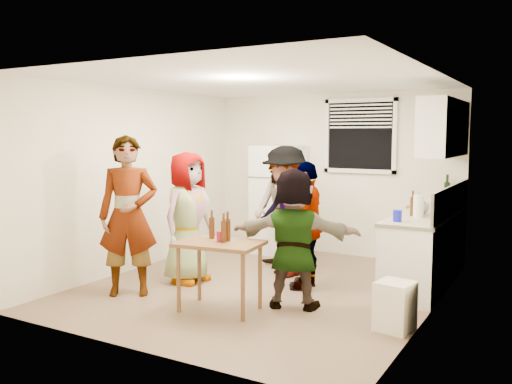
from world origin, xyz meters
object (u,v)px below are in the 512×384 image
Objects in this scene: blue_cup at (397,222)px; guest_grey at (189,281)px; trash_bin at (395,305)px; guest_back_right at (286,275)px; kettle at (420,214)px; wine_bottle at (446,205)px; refrigerator at (279,199)px; guest_stripe at (130,294)px; guest_orange at (293,307)px; beer_bottle_table at (228,241)px; beer_bottle_counter at (412,216)px; serving_table at (220,310)px; red_cup at (220,241)px; guest_black at (307,288)px; guest_back_left at (279,270)px.

blue_cup reaches higher than guest_grey.
guest_back_right is at bearing 144.24° from trash_bin.
kettle is 0.15× the size of guest_grey.
guest_back_right is at bearing -140.34° from wine_bottle.
refrigerator is at bearing 141.26° from kettle.
guest_stripe is 1.22× the size of guest_orange.
guest_grey is (-2.51, -0.54, -0.90)m from blue_cup.
blue_cup is 1.92m from beer_bottle_table.
kettle reaches higher than guest_back_right.
guest_orange is at bearing -141.83° from kettle.
kettle is 1.78m from trash_bin.
guest_orange is at bearing -125.37° from beer_bottle_counter.
trash_bin is (0.16, -1.65, -0.65)m from kettle.
serving_table is 0.75m from beer_bottle_table.
serving_table is (-1.79, -0.33, -0.25)m from trash_bin.
refrigerator reaches higher than blue_cup.
guest_stripe is (-1.23, -0.08, -0.74)m from red_cup.
beer_bottle_table reaches higher than guest_stripe.
guest_black is at bearing -52.98° from refrigerator.
guest_back_left is 0.97× the size of guest_back_right.
beer_bottle_table is at bearing -30.21° from guest_black.
beer_bottle_table reaches higher than trash_bin.
beer_bottle_counter is 0.13× the size of guest_back_left.
kettle is at bearing -95.08° from wine_bottle.
refrigerator is at bearing 106.51° from beer_bottle_table.
trash_bin reaches higher than guest_black.
wine_bottle is 2.46m from guest_back_right.
refrigerator is 1.12× the size of guest_orange.
serving_table is at bearing -46.27° from guest_back_left.
guest_back_right is at bearing -10.03° from guest_back_left.
beer_bottle_counter is (-0.15, -1.31, 0.00)m from wine_bottle.
kettle reaches higher than red_cup.
refrigerator is 1.42m from guest_back_left.
blue_cup is at bearing 40.26° from serving_table.
trash_bin is 2.81m from guest_grey.
guest_back_left is 0.94m from guest_black.
trash_bin reaches higher than guest_stripe.
wine_bottle reaches higher than kettle.
wine_bottle is at bearing 91.30° from trash_bin.
beer_bottle_counter is 0.13× the size of guest_back_right.
guest_stripe is at bearing -146.87° from beer_bottle_counter.
guest_back_right is 0.65m from guest_black.
guest_black is (0.41, 1.14, -0.74)m from beer_bottle_table.
kettle is 1.08× the size of beer_bottle_counter.
kettle reaches higher than guest_black.
refrigerator is at bearing 155.58° from beer_bottle_counter.
guest_back_left is at bearing 27.54° from guest_stripe.
wine_bottle is 2.85m from trash_bin.
guest_back_left is (1.00, 1.90, 0.00)m from guest_stripe.
guest_grey is (-0.97, 0.71, -0.74)m from red_cup.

